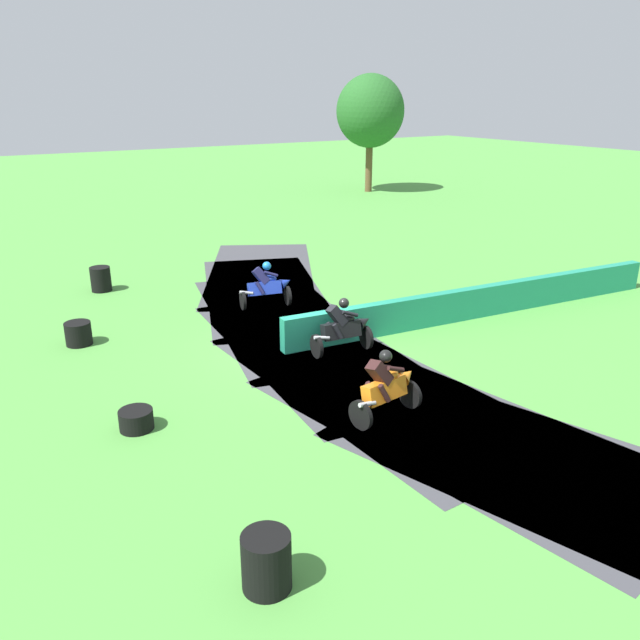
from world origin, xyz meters
The scene contains 11 objects.
ground_plane centered at (0.00, 0.00, 0.00)m, with size 120.00×120.00×0.00m, color #4C933D.
track_asphalt centered at (0.74, -0.07, 0.00)m, with size 8.20×23.95×0.01m.
safety_barrier centered at (5.61, -0.55, 0.45)m, with size 0.30×12.71×0.90m, color #1E8466.
motorcycle_lead_blue centered at (0.68, 3.59, 0.63)m, with size 1.72×1.06×1.43m.
motorcycle_chase_black centered at (0.63, -0.66, 0.65)m, with size 1.71×0.85×1.43m.
motorcycle_trailing_orange centered at (-0.51, -3.91, 0.65)m, with size 1.67×0.91×1.43m.
tire_stack_near centered at (-3.23, 7.85, 0.40)m, with size 0.65×0.65×0.80m.
tire_stack_mid_a centered at (-4.92, 3.35, 0.30)m, with size 0.66×0.66×0.60m.
tire_stack_mid_b centered at (-4.97, -1.80, 0.20)m, with size 0.66×0.66×0.40m.
tire_stack_far centered at (-4.75, -6.87, 0.40)m, with size 0.67×0.67×0.80m.
tree_far_left centered at (17.19, 21.08, 4.98)m, with size 4.27×4.27×7.25m.
Camera 1 is at (-7.72, -12.98, 6.20)m, focal length 35.78 mm.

